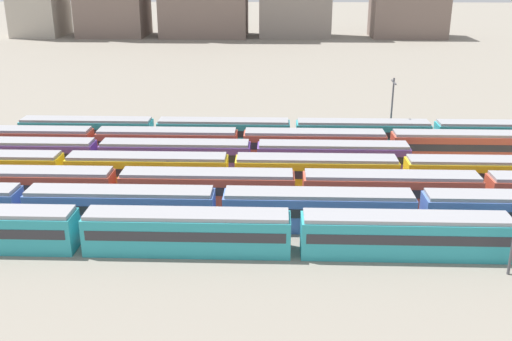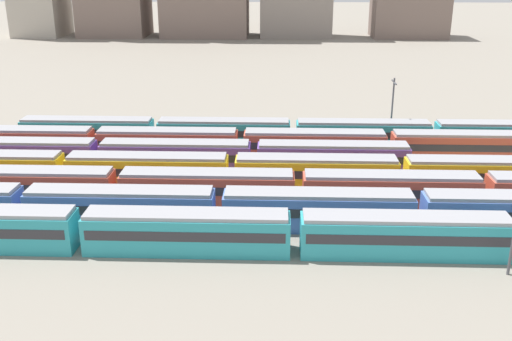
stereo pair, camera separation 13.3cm
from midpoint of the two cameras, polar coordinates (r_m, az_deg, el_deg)
The scene contains 10 objects.
ground_plane at distance 71.64m, azimuth -19.38°, elevation -1.30°, with size 600.00×600.00×0.00m, color gray.
train_track_0 at distance 52.87m, azimuth 14.23°, elevation -6.05°, with size 93.60×3.06×3.75m.
train_track_1 at distance 56.65m, azimuth -3.55°, elevation -3.65°, with size 74.70×3.06×3.75m.
train_track_2 at distance 61.24m, azimuth 4.18°, elevation -1.82°, with size 74.70×3.06×3.75m.
train_track_3 at distance 66.25m, azimuth -2.31°, elevation -0.08°, with size 74.70×3.06×3.75m.
train_track_4 at distance 72.00m, azimuth -7.69°, elevation 1.40°, with size 55.80×3.06×3.75m.
train_track_5 at distance 76.08m, azimuth 5.69°, elevation 2.49°, with size 93.60×3.06×3.75m.
train_track_6 at distance 80.93m, azimuth 3.64°, elevation 3.61°, with size 74.70×3.06×3.75m.
catenary_pole_1 at distance 84.77m, azimuth 13.05°, elevation 6.06°, with size 0.24×3.20×8.98m.
distant_building_4 at distance 203.98m, azimuth 14.61°, elevation 15.03°, with size 23.59×15.25×19.27m, color #7A665B.
Camera 2 is at (26.13, -46.51, 24.41)m, focal length 41.49 mm.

